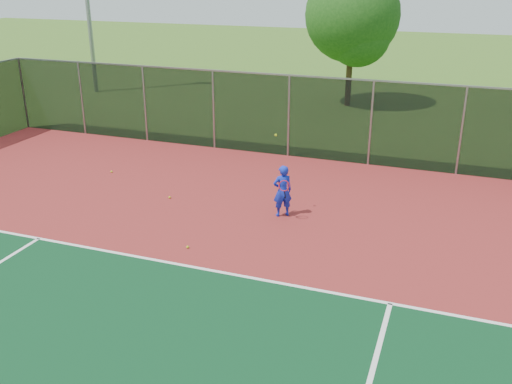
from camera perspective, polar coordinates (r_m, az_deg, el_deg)
ground at (r=10.43m, az=-0.55°, el=-17.55°), size 120.00×120.00×0.00m
court_apron at (r=11.95m, az=2.89°, el=-11.81°), size 30.00×20.00×0.02m
fence_back at (r=20.41m, az=11.43°, el=6.85°), size 30.00×0.06×3.03m
tennis_player at (r=15.94m, az=2.67°, el=0.12°), size 0.65×0.72×2.35m
practice_ball_2 at (r=17.58m, az=-8.63°, el=-0.53°), size 0.07×0.07×0.07m
practice_ball_3 at (r=20.21m, az=-14.25°, el=1.98°), size 0.07×0.07×0.07m
practice_ball_4 at (r=14.45m, az=-6.85°, el=-5.48°), size 0.07×0.07×0.07m
tree_back_left at (r=29.30m, az=9.77°, el=16.65°), size 4.62×4.62×6.78m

